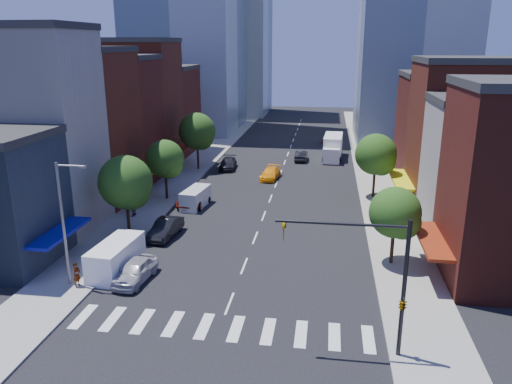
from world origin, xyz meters
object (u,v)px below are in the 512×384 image
at_px(parked_car_rear, 228,164).
at_px(pedestrian_near, 77,275).
at_px(parked_car_second, 166,228).
at_px(taxi, 270,173).
at_px(parked_car_third, 193,199).
at_px(cargo_van_far, 195,198).
at_px(traffic_car_far, 328,138).
at_px(pedestrian_far, 132,207).
at_px(parked_car_front, 135,271).
at_px(cargo_van_near, 115,258).
at_px(box_truck, 333,148).
at_px(traffic_car_oncoming, 301,156).

xyz_separation_m(parked_car_rear, pedestrian_near, (-3.71, -36.35, 0.29)).
xyz_separation_m(parked_car_second, taxi, (7.05, 21.43, -0.09)).
xyz_separation_m(parked_car_second, parked_car_third, (0.02, 9.27, -0.05)).
relative_size(parked_car_second, cargo_van_far, 1.01).
distance_m(cargo_van_far, traffic_car_far, 40.79).
bearing_deg(cargo_van_far, taxi, 69.39).
relative_size(parked_car_second, pedestrian_far, 2.72).
bearing_deg(traffic_car_far, parked_car_front, 81.14).
height_order(parked_car_front, traffic_car_far, parked_car_front).
height_order(parked_car_third, pedestrian_far, pedestrian_far).
bearing_deg(pedestrian_far, cargo_van_near, 21.86).
height_order(parked_car_third, cargo_van_far, cargo_van_far).
bearing_deg(parked_car_third, parked_car_second, -89.61).
xyz_separation_m(cargo_van_far, traffic_car_far, (13.91, 38.34, -0.18)).
bearing_deg(parked_car_front, traffic_car_far, 81.66).
xyz_separation_m(parked_car_third, pedestrian_near, (-3.17, -19.71, 0.28)).
height_order(cargo_van_near, box_truck, box_truck).
bearing_deg(pedestrian_far, parked_car_front, 28.24).
height_order(box_truck, pedestrian_far, box_truck).
bearing_deg(taxi, parked_car_second, -101.91).
bearing_deg(cargo_van_far, parked_car_rear, 96.62).
xyz_separation_m(traffic_car_far, box_truck, (0.69, -12.48, 0.84)).
height_order(taxi, pedestrian_far, pedestrian_far).
bearing_deg(parked_car_rear, cargo_van_far, -94.97).
distance_m(parked_car_front, parked_car_rear, 34.72).
relative_size(parked_car_front, box_truck, 0.55).
relative_size(cargo_van_near, cargo_van_far, 1.19).
bearing_deg(parked_car_third, box_truck, 59.89).
bearing_deg(cargo_van_near, taxi, 77.84).
xyz_separation_m(cargo_van_near, box_truck, (16.48, 42.31, 0.45)).
relative_size(taxi, traffic_car_far, 1.05).
bearing_deg(box_truck, parked_car_second, -110.46).
bearing_deg(cargo_van_near, cargo_van_far, 87.64).
height_order(cargo_van_near, cargo_van_far, cargo_van_near).
bearing_deg(parked_car_front, parked_car_second, 99.10).
xyz_separation_m(traffic_car_oncoming, traffic_car_far, (3.96, 14.59, 0.05)).
bearing_deg(parked_car_front, pedestrian_far, 118.03).
bearing_deg(pedestrian_far, traffic_car_oncoming, 156.85).
xyz_separation_m(parked_car_third, parked_car_rear, (0.54, 16.64, -0.01)).
bearing_deg(box_truck, pedestrian_far, -120.72).
bearing_deg(cargo_van_far, traffic_car_oncoming, 74.33).
distance_m(parked_car_rear, box_truck, 16.93).
relative_size(traffic_car_far, pedestrian_near, 2.64).
distance_m(parked_car_third, parked_car_rear, 16.65).
bearing_deg(parked_car_rear, parked_car_second, -95.74).
bearing_deg(cargo_van_near, box_truck, 72.87).
relative_size(traffic_car_oncoming, traffic_car_far, 0.98).
relative_size(parked_car_second, pedestrian_near, 2.75).
relative_size(cargo_van_near, box_truck, 0.66).
bearing_deg(traffic_car_oncoming, box_truck, -154.10).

